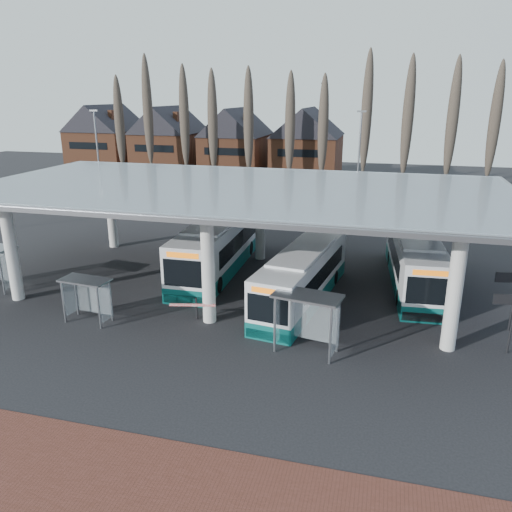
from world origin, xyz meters
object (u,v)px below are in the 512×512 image
(bus_1, at_px, (219,246))
(shelter_1, at_px, (88,290))
(bus_3, at_px, (414,260))
(shelter_2, at_px, (308,310))
(bus_2, at_px, (303,276))

(bus_1, bearing_deg, shelter_1, -113.91)
(bus_3, xyz_separation_m, shelter_2, (-5.14, -10.47, 0.53))
(shelter_1, bearing_deg, bus_2, 33.34)
(bus_1, distance_m, bus_3, 12.86)
(bus_2, xyz_separation_m, bus_3, (6.35, 4.50, 0.09))
(bus_3, bearing_deg, bus_2, -149.01)
(bus_3, distance_m, shelter_1, 19.71)
(bus_3, bearing_deg, bus_1, 178.46)
(bus_3, height_order, shelter_1, bus_3)
(bus_2, height_order, bus_3, bus_3)
(bus_1, height_order, bus_3, bus_1)
(bus_3, xyz_separation_m, shelter_1, (-16.88, -10.18, 0.18))
(shelter_1, relative_size, shelter_2, 0.81)
(bus_1, distance_m, shelter_2, 12.51)
(shelter_2, bearing_deg, shelter_1, -171.43)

